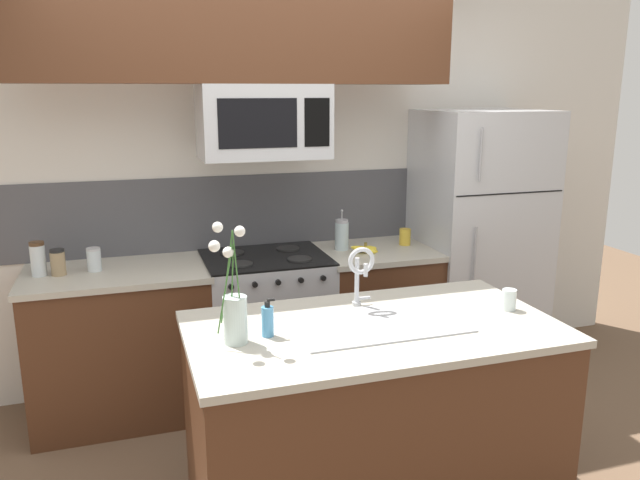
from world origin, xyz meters
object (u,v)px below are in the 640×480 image
Objects in this scene: stove_range at (267,326)px; coffee_tin at (405,237)px; microwave at (263,122)px; storage_jar_short at (94,259)px; refrigerator at (476,242)px; storage_jar_tall at (38,259)px; french_press at (342,235)px; dish_soap_bottle at (268,321)px; flower_vase at (234,312)px; sink_faucet at (360,269)px; banana_bunch at (366,249)px; storage_jar_medium at (58,262)px; spare_glass at (509,300)px.

coffee_tin is (0.97, 0.05, 0.50)m from stove_range.
microwave is 1.26m from storage_jar_short.
refrigerator reaches higher than storage_jar_tall.
french_press reaches higher than coffee_tin.
dish_soap_bottle is at bearing -134.17° from coffee_tin.
storage_jar_tall is at bearing 178.99° from stove_range.
microwave is at bearing -1.93° from storage_jar_tall.
flower_vase is (-1.39, -1.31, 0.08)m from coffee_tin.
coffee_tin is 0.36× the size of sink_faucet.
banana_bunch is (0.65, -0.06, 0.47)m from stove_range.
french_press is (1.72, 0.06, 0.02)m from storage_jar_medium.
sink_faucet is 1.85× the size of dish_soap_bottle.
storage_jar_tall is at bearing -178.82° from french_press.
storage_jar_tall is at bearing -179.31° from coffee_tin.
storage_jar_medium is at bearing 178.79° from microwave.
dish_soap_bottle reaches higher than stove_range.
microwave reaches higher than spare_glass.
coffee_tin is 0.67× the size of dish_soap_bottle.
microwave is at bearing 71.40° from flower_vase.
storage_jar_medium is 0.30× the size of flower_vase.
spare_glass is at bearing -30.50° from storage_jar_tall.
refrigerator is 0.86m from banana_bunch.
sink_faucet reaches higher than storage_jar_short.
banana_bunch is at bearing -174.69° from refrigerator.
storage_jar_short is (-2.51, 0.01, 0.08)m from refrigerator.
microwave reaches higher than coffee_tin.
sink_faucet is (-0.75, -1.08, 0.14)m from coffee_tin.
microwave is 1.22m from sink_faucet.
coffee_tin is at bearing 2.94° from stove_range.
flower_vase is (-0.15, -0.03, 0.06)m from dish_soap_bottle.
storage_jar_short reaches higher than banana_bunch.
french_press is at bearing 1.87° from storage_jar_medium.
banana_bunch is at bearing 66.67° from sink_faucet.
storage_jar_short is at bearing 179.78° from refrigerator.
storage_jar_tall is at bearing -178.64° from storage_jar_short.
refrigerator is at bearing -0.06° from storage_jar_tall.
storage_jar_medium reaches higher than stove_range.
refrigerator reaches higher than dish_soap_bottle.
banana_bunch is at bearing -44.95° from french_press.
coffee_tin is 1.91m from flower_vase.
storage_jar_medium is 2.44m from spare_glass.
french_press is at bearing 135.05° from banana_bunch.
french_press is 1.62m from flower_vase.
microwave is 0.91m from french_press.
flower_vase reaches higher than dish_soap_bottle.
microwave is at bearing -89.84° from stove_range.
stove_range is 1.30m from storage_jar_medium.
banana_bunch is 1.73× the size of coffee_tin.
dish_soap_bottle is (1.02, -1.25, -0.03)m from storage_jar_tall.
stove_range is 1.45m from flower_vase.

